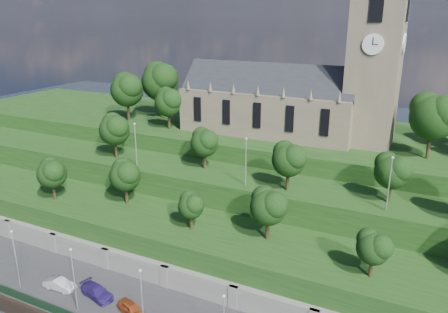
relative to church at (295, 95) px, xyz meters
The scene contains 13 objects.
retaining_wall 39.48m from the church, 91.33° to the right, with size 160.00×2.10×5.00m.
embankment_lower 33.57m from the church, 91.61° to the right, with size 160.00×12.00×8.00m, color #1A3C14.
embankment_upper 23.71m from the church, 92.66° to the right, with size 160.00×10.00×12.00m, color #1A3C14.
hilltop 15.57m from the church, 101.11° to the left, with size 160.00×32.00×15.00m, color #1A3C14.
church is the anchor object (origin of this frame).
trees_lower 29.23m from the church, 86.08° to the right, with size 67.24×8.96×7.89m.
trees_upper 18.97m from the church, 80.65° to the right, with size 62.12×7.93×7.99m.
trees_hilltop 3.46m from the church, 169.71° to the right, with size 72.13×16.38×11.88m.
lamp_posts_promenade 46.31m from the church, 93.67° to the right, with size 60.36×0.36×8.42m.
lamp_posts_upper 20.94m from the church, 92.26° to the right, with size 40.36×0.36×7.45m.
car_left 46.20m from the church, 98.58° to the right, with size 1.71×4.26×1.45m, color #973E19.
car_middle 49.25m from the church, 113.30° to the right, with size 1.56×4.47×1.47m, color #A19FA4.
car_right 46.75m from the church, 106.82° to the right, with size 2.10×5.16×1.50m, color navy.
Camera 1 is at (24.06, -29.89, 36.36)m, focal length 35.00 mm.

